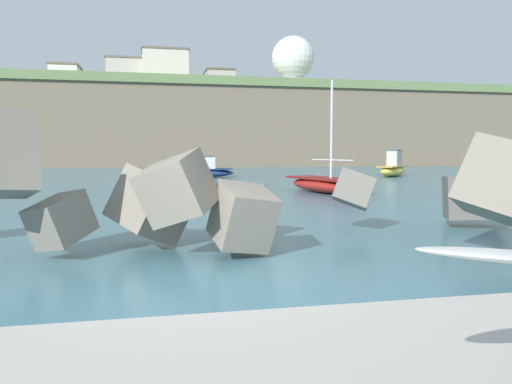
{
  "coord_description": "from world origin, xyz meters",
  "views": [
    {
      "loc": [
        -0.6,
        -7.16,
        2.03
      ],
      "look_at": [
        1.01,
        0.5,
        1.4
      ],
      "focal_mm": 34.47,
      "sensor_mm": 36.0,
      "label": 1
    }
  ],
  "objects_px": {
    "boat_mid_left": "(393,168)",
    "radar_dome": "(293,61)",
    "station_building_central": "(219,84)",
    "station_building_west": "(130,75)",
    "boat_near_left": "(326,184)",
    "boat_near_right": "(199,171)",
    "mooring_buoy_inner": "(171,186)",
    "station_building_east": "(66,79)",
    "station_building_annex": "(165,70)"
  },
  "relations": [
    {
      "from": "station_building_west",
      "to": "station_building_east",
      "type": "relative_size",
      "value": 1.19
    },
    {
      "from": "boat_near_left",
      "to": "station_building_east",
      "type": "distance_m",
      "value": 71.67
    },
    {
      "from": "station_building_central",
      "to": "mooring_buoy_inner",
      "type": "bearing_deg",
      "value": -99.82
    },
    {
      "from": "boat_mid_left",
      "to": "mooring_buoy_inner",
      "type": "bearing_deg",
      "value": -147.87
    },
    {
      "from": "mooring_buoy_inner",
      "to": "station_building_west",
      "type": "height_order",
      "value": "station_building_west"
    },
    {
      "from": "boat_near_right",
      "to": "boat_mid_left",
      "type": "distance_m",
      "value": 16.43
    },
    {
      "from": "boat_near_left",
      "to": "station_building_central",
      "type": "xyz_separation_m",
      "value": [
        4.01,
        70.28,
        14.49
      ]
    },
    {
      "from": "station_building_west",
      "to": "station_building_central",
      "type": "bearing_deg",
      "value": 22.35
    },
    {
      "from": "mooring_buoy_inner",
      "to": "boat_near_left",
      "type": "bearing_deg",
      "value": -22.06
    },
    {
      "from": "boat_near_left",
      "to": "boat_near_right",
      "type": "bearing_deg",
      "value": 106.34
    },
    {
      "from": "boat_mid_left",
      "to": "boat_near_right",
      "type": "bearing_deg",
      "value": 175.14
    },
    {
      "from": "mooring_buoy_inner",
      "to": "station_building_central",
      "type": "bearing_deg",
      "value": 80.18
    },
    {
      "from": "boat_mid_left",
      "to": "radar_dome",
      "type": "xyz_separation_m",
      "value": [
        3.51,
        42.98,
        16.82
      ]
    },
    {
      "from": "station_building_annex",
      "to": "station_building_central",
      "type": "bearing_deg",
      "value": 41.54
    },
    {
      "from": "boat_near_right",
      "to": "station_building_annex",
      "type": "distance_m",
      "value": 47.26
    },
    {
      "from": "boat_near_left",
      "to": "station_building_central",
      "type": "relative_size",
      "value": 0.76
    },
    {
      "from": "station_building_west",
      "to": "station_building_annex",
      "type": "distance_m",
      "value": 6.44
    },
    {
      "from": "boat_near_right",
      "to": "boat_mid_left",
      "type": "relative_size",
      "value": 1.29
    },
    {
      "from": "boat_near_left",
      "to": "station_building_west",
      "type": "distance_m",
      "value": 66.44
    },
    {
      "from": "boat_mid_left",
      "to": "station_building_west",
      "type": "xyz_separation_m",
      "value": [
        -23.67,
        48.53,
        14.44
      ]
    },
    {
      "from": "station_building_central",
      "to": "station_building_annex",
      "type": "height_order",
      "value": "station_building_annex"
    },
    {
      "from": "station_building_west",
      "to": "station_building_central",
      "type": "height_order",
      "value": "station_building_west"
    },
    {
      "from": "boat_near_left",
      "to": "boat_near_right",
      "type": "xyz_separation_m",
      "value": [
        -4.84,
        16.51,
        0.11
      ]
    },
    {
      "from": "boat_near_left",
      "to": "station_building_central",
      "type": "height_order",
      "value": "station_building_central"
    },
    {
      "from": "boat_mid_left",
      "to": "station_building_central",
      "type": "height_order",
      "value": "station_building_central"
    },
    {
      "from": "boat_near_left",
      "to": "boat_mid_left",
      "type": "distance_m",
      "value": 19.01
    },
    {
      "from": "boat_near_right",
      "to": "station_building_west",
      "type": "xyz_separation_m",
      "value": [
        -7.3,
        47.14,
        14.59
      ]
    },
    {
      "from": "radar_dome",
      "to": "mooring_buoy_inner",
      "type": "bearing_deg",
      "value": -112.39
    },
    {
      "from": "station_building_west",
      "to": "station_building_annex",
      "type": "height_order",
      "value": "station_building_annex"
    },
    {
      "from": "station_building_east",
      "to": "mooring_buoy_inner",
      "type": "bearing_deg",
      "value": -76.49
    },
    {
      "from": "boat_near_left",
      "to": "mooring_buoy_inner",
      "type": "xyz_separation_m",
      "value": [
        -7.62,
        3.09,
        -0.22
      ]
    },
    {
      "from": "boat_mid_left",
      "to": "mooring_buoy_inner",
      "type": "height_order",
      "value": "boat_mid_left"
    },
    {
      "from": "radar_dome",
      "to": "station_building_annex",
      "type": "relative_size",
      "value": 1.19
    },
    {
      "from": "radar_dome",
      "to": "station_building_central",
      "type": "relative_size",
      "value": 1.16
    },
    {
      "from": "station_building_west",
      "to": "mooring_buoy_inner",
      "type": "bearing_deg",
      "value": -85.73
    },
    {
      "from": "mooring_buoy_inner",
      "to": "boat_near_right",
      "type": "bearing_deg",
      "value": 78.29
    },
    {
      "from": "mooring_buoy_inner",
      "to": "radar_dome",
      "type": "relative_size",
      "value": 0.05
    },
    {
      "from": "boat_near_right",
      "to": "station_building_central",
      "type": "relative_size",
      "value": 0.73
    },
    {
      "from": "boat_near_left",
      "to": "boat_near_right",
      "type": "height_order",
      "value": "boat_near_left"
    },
    {
      "from": "radar_dome",
      "to": "station_building_annex",
      "type": "xyz_separation_m",
      "value": [
        -21.24,
        3.14,
        -1.78
      ]
    },
    {
      "from": "mooring_buoy_inner",
      "to": "station_building_annex",
      "type": "height_order",
      "value": "station_building_annex"
    },
    {
      "from": "boat_near_right",
      "to": "station_building_annex",
      "type": "bearing_deg",
      "value": 91.74
    },
    {
      "from": "boat_near_left",
      "to": "boat_near_right",
      "type": "distance_m",
      "value": 17.2
    },
    {
      "from": "station_building_east",
      "to": "station_building_annex",
      "type": "height_order",
      "value": "station_building_annex"
    },
    {
      "from": "mooring_buoy_inner",
      "to": "station_building_east",
      "type": "xyz_separation_m",
      "value": [
        -15.22,
        63.35,
        14.41
      ]
    },
    {
      "from": "station_building_central",
      "to": "radar_dome",
      "type": "bearing_deg",
      "value": -47.85
    },
    {
      "from": "boat_near_left",
      "to": "boat_mid_left",
      "type": "bearing_deg",
      "value": 52.66
    },
    {
      "from": "boat_near_right",
      "to": "station_building_west",
      "type": "distance_m",
      "value": 49.88
    },
    {
      "from": "radar_dome",
      "to": "station_building_east",
      "type": "height_order",
      "value": "radar_dome"
    },
    {
      "from": "mooring_buoy_inner",
      "to": "station_building_east",
      "type": "distance_m",
      "value": 66.73
    }
  ]
}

